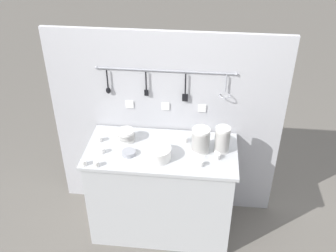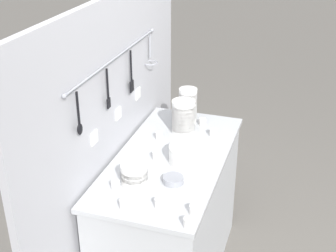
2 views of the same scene
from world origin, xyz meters
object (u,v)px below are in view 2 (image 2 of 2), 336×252
cup_edge_far (213,132)px  cup_mid_row (116,185)px  cup_front_left (159,136)px  bowl_stack_tall_left (183,117)px  plate_stack (189,154)px  cup_back_left (159,203)px  cup_beside_plates (194,210)px  cup_edge_near (188,222)px  cup_centre (157,155)px  bowl_stack_nested_right (134,174)px  cup_by_caddy (203,122)px  steel_mixing_bowl (173,180)px  bowl_stack_back_corner (188,105)px  cup_front_right (124,204)px

cup_edge_far → cup_mid_row: bearing=154.6°
cup_front_left → bowl_stack_tall_left: bearing=-40.4°
plate_stack → cup_back_left: 0.47m
cup_beside_plates → cup_edge_near: bearing=180.0°
plate_stack → cup_mid_row: 0.49m
cup_centre → cup_edge_near: bearing=-147.5°
cup_centre → bowl_stack_nested_right: bearing=172.9°
bowl_stack_nested_right → cup_by_caddy: (0.79, -0.18, -0.03)m
bowl_stack_tall_left → steel_mixing_bowl: 0.61m
bowl_stack_back_corner → cup_edge_far: bearing=-127.5°
cup_beside_plates → cup_front_right: (-0.06, 0.34, 0.00)m
bowl_stack_nested_right → cup_front_left: (0.51, 0.03, -0.03)m
cup_edge_near → cup_back_left: bearing=59.9°
bowl_stack_back_corner → cup_mid_row: bearing=171.5°
bowl_stack_nested_right → cup_beside_plates: size_ratio=3.06×
bowl_stack_tall_left → plate_stack: bowl_stack_tall_left is taller
cup_by_caddy → cup_mid_row: size_ratio=1.00×
bowl_stack_back_corner → steel_mixing_bowl: (-0.77, -0.14, -0.10)m
cup_edge_near → bowl_stack_tall_left: bearing=17.6°
cup_edge_far → cup_mid_row: (-0.75, 0.36, 0.00)m
plate_stack → cup_edge_far: plate_stack is taller
plate_stack → cup_front_right: 0.57m
plate_stack → cup_mid_row: plate_stack is taller
bowl_stack_nested_right → cup_front_left: size_ratio=3.06×
cup_edge_far → cup_edge_near: same height
bowl_stack_tall_left → cup_front_right: (-0.88, 0.05, -0.09)m
bowl_stack_nested_right → plate_stack: size_ratio=0.64×
cup_front_left → plate_stack: bearing=-129.9°
cup_mid_row → cup_back_left: size_ratio=1.00×
bowl_stack_tall_left → cup_back_left: bowl_stack_tall_left is taller
bowl_stack_tall_left → cup_edge_far: bowl_stack_tall_left is taller
bowl_stack_tall_left → cup_edge_far: 0.22m
bowl_stack_tall_left → cup_by_caddy: 0.19m
cup_front_left → cup_centre: same height
cup_front_left → cup_mid_row: bearing=176.2°
cup_front_right → cup_mid_row: size_ratio=1.00×
bowl_stack_nested_right → bowl_stack_tall_left: bowl_stack_tall_left is taller
plate_stack → cup_back_left: size_ratio=4.80×
cup_front_right → cup_by_caddy: size_ratio=1.00×
cup_front_right → cup_by_caddy: (1.02, -0.14, 0.00)m
cup_beside_plates → cup_by_caddy: size_ratio=1.00×
plate_stack → bowl_stack_nested_right: bearing=144.1°
bowl_stack_back_corner → cup_back_left: (-1.00, -0.13, -0.09)m
bowl_stack_nested_right → steel_mixing_bowl: bowl_stack_nested_right is taller
cup_front_left → bowl_stack_back_corner: bearing=-17.1°
cup_front_left → cup_front_right: same height
cup_back_left → bowl_stack_nested_right: bearing=49.5°
cup_edge_near → cup_front_right: 0.35m
cup_centre → cup_by_caddy: size_ratio=1.00×
cup_by_caddy → bowl_stack_nested_right: bearing=167.2°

